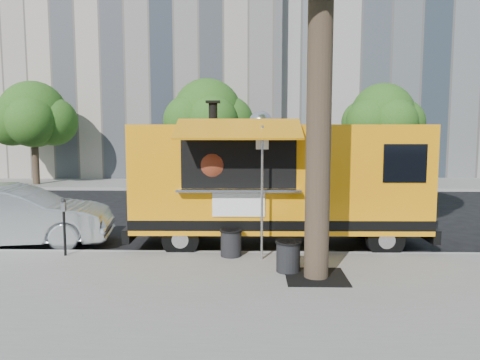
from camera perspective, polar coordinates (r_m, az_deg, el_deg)
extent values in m
plane|color=black|center=(12.30, -4.82, -8.23)|extent=(120.00, 120.00, 0.00)
cube|color=gray|center=(8.50, -7.84, -14.52)|extent=(60.00, 6.00, 0.15)
cube|color=#999993|center=(11.39, -5.34, -9.04)|extent=(60.00, 0.14, 0.16)
cube|color=gray|center=(25.54, -1.54, -0.41)|extent=(60.00, 5.00, 0.15)
cube|color=#AB9D8F|center=(36.20, -14.46, 20.42)|extent=(22.00, 14.00, 24.00)
cube|color=gray|center=(37.08, 18.98, 16.77)|extent=(20.00, 14.00, 20.00)
cylinder|color=#33261C|center=(9.13, 9.60, 8.19)|extent=(0.48, 0.48, 6.50)
cube|color=black|center=(9.58, 9.23, -11.58)|extent=(1.20, 1.20, 0.02)
cylinder|color=#33261C|center=(26.70, -23.67, 2.31)|extent=(0.36, 0.36, 2.60)
sphere|color=#164A13|center=(26.66, -23.90, 7.34)|extent=(3.42, 3.42, 3.42)
cylinder|color=#33261C|center=(24.69, -3.96, 2.54)|extent=(0.36, 0.36, 2.60)
sphere|color=#164A13|center=(24.65, -4.01, 8.12)|extent=(3.60, 3.60, 3.60)
cylinder|color=#33261C|center=(25.19, 16.82, 2.36)|extent=(0.36, 0.36, 2.60)
sphere|color=#164A13|center=(25.14, 16.99, 7.57)|extent=(3.24, 3.24, 3.24)
cylinder|color=silver|center=(10.38, 2.70, -1.64)|extent=(0.06, 0.06, 3.00)
cube|color=white|center=(10.29, 2.73, 4.72)|extent=(0.28, 0.02, 0.35)
cylinder|color=black|center=(11.59, -20.60, -6.10)|extent=(0.06, 0.06, 1.05)
cube|color=silver|center=(11.48, -20.72, -3.04)|extent=(0.10, 0.08, 0.22)
sphere|color=black|center=(11.46, -20.75, -2.40)|extent=(0.11, 0.11, 0.11)
cube|color=#FF9A0D|center=(12.11, 4.65, 0.52)|extent=(7.27, 2.56, 2.62)
cube|color=black|center=(12.27, 4.60, -4.43)|extent=(7.29, 2.58, 0.24)
cube|color=black|center=(13.11, 21.01, -5.47)|extent=(0.21, 2.33, 0.33)
cube|color=black|center=(12.62, -12.49, -5.64)|extent=(0.21, 2.33, 0.33)
cube|color=black|center=(12.86, 21.07, 2.32)|extent=(0.08, 1.96, 1.06)
cylinder|color=black|center=(11.80, 17.26, -6.90)|extent=(0.90, 0.32, 0.89)
cylinder|color=black|center=(13.73, 14.81, -4.97)|extent=(0.90, 0.32, 0.89)
cylinder|color=black|center=(11.41, -7.22, -7.10)|extent=(0.90, 0.32, 0.89)
cylinder|color=black|center=(13.40, -6.03, -5.07)|extent=(0.90, 0.32, 0.89)
cube|color=black|center=(10.89, -0.17, 2.09)|extent=(2.67, 0.22, 1.17)
cube|color=silver|center=(10.79, -0.18, -1.28)|extent=(2.88, 0.39, 0.06)
cube|color=#FF9A0D|center=(10.28, -0.21, 6.26)|extent=(2.79, 1.09, 0.46)
cube|color=white|center=(10.92, -0.17, -3.04)|extent=(1.23, 0.06, 0.56)
cylinder|color=black|center=(12.05, -3.31, 8.06)|extent=(0.22, 0.22, 0.61)
sphere|color=silver|center=(12.25, 2.54, 6.99)|extent=(0.62, 0.62, 0.62)
sphere|color=maroon|center=(11.20, -3.29, 1.94)|extent=(0.94, 0.94, 0.94)
cylinder|color=#FF590C|center=(10.99, -3.36, 1.18)|extent=(0.38, 0.14, 0.38)
imported|color=silver|center=(13.54, -25.82, -4.00)|extent=(5.10, 2.45, 1.61)
cylinder|color=black|center=(9.78, 5.89, -9.24)|extent=(0.49, 0.49, 0.64)
cylinder|color=black|center=(9.70, 5.92, -7.53)|extent=(0.53, 0.53, 0.04)
cylinder|color=black|center=(10.87, -1.11, -7.66)|extent=(0.48, 0.48, 0.62)
cylinder|color=black|center=(10.80, -1.11, -6.17)|extent=(0.52, 0.52, 0.04)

